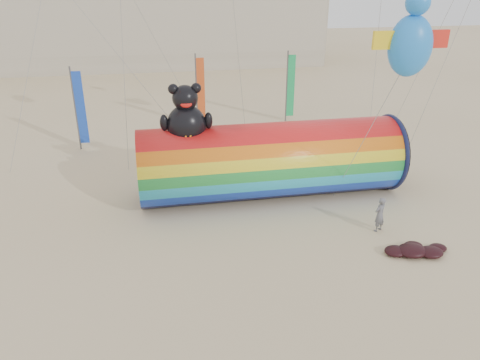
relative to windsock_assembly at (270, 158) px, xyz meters
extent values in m
plane|color=#CCB58C|center=(-2.64, -4.80, -1.95)|extent=(160.00, 160.00, 0.00)
cylinder|color=red|center=(0.01, 0.00, -0.10)|extent=(12.68, 3.70, 3.70)
torus|color=#0F1438|center=(6.23, 0.00, -0.10)|extent=(0.25, 3.88, 3.88)
cylinder|color=black|center=(6.38, 0.00, -0.10)|extent=(0.06, 3.66, 3.66)
ellipsoid|color=black|center=(-4.00, 0.00, 1.91)|extent=(1.81, 1.62, 1.90)
ellipsoid|color=orange|center=(-4.00, -0.58, 1.80)|extent=(0.93, 0.41, 0.81)
sphere|color=black|center=(-4.00, 0.00, 3.18)|extent=(1.16, 1.16, 1.16)
sphere|color=black|center=(-4.51, 0.00, 3.60)|extent=(0.46, 0.46, 0.46)
sphere|color=black|center=(-3.49, 0.00, 3.60)|extent=(0.46, 0.46, 0.46)
ellipsoid|color=red|center=(-4.00, -0.47, 3.02)|extent=(0.51, 0.19, 0.33)
ellipsoid|color=black|center=(-5.01, -0.10, 2.12)|extent=(0.38, 0.38, 0.76)
ellipsoid|color=black|center=(-3.00, -0.10, 2.12)|extent=(0.38, 0.38, 0.76)
imported|color=slate|center=(3.72, -4.41, -1.16)|extent=(0.68, 0.60, 1.57)
ellipsoid|color=black|center=(4.15, -6.45, -1.74)|extent=(1.17, 0.99, 0.41)
ellipsoid|color=black|center=(4.85, -6.65, -1.78)|extent=(0.99, 0.84, 0.34)
ellipsoid|color=black|center=(3.55, -6.30, -1.79)|extent=(0.91, 0.77, 0.32)
ellipsoid|color=black|center=(4.45, -6.05, -1.81)|extent=(0.78, 0.66, 0.27)
ellipsoid|color=black|center=(5.35, -6.35, -1.82)|extent=(0.73, 0.62, 0.25)
cylinder|color=#59595E|center=(-10.12, 8.78, 0.65)|extent=(0.10, 0.10, 5.20)
cube|color=blue|center=(-9.81, 8.78, 0.70)|extent=(0.56, 0.06, 4.50)
cylinder|color=#59595E|center=(-2.30, 12.29, 0.65)|extent=(0.10, 0.10, 5.20)
cube|color=#CF4C1D|center=(-1.99, 12.29, 0.70)|extent=(0.56, 0.06, 4.50)
cylinder|color=#59595E|center=(4.35, 12.32, 0.65)|extent=(0.10, 0.10, 5.20)
cube|color=#18A255|center=(4.66, 12.32, 0.70)|extent=(0.56, 0.06, 4.50)
ellipsoid|color=#207FE6|center=(2.90, -6.31, 6.09)|extent=(1.48, 1.15, 1.97)
camera|label=1|loc=(-5.46, -20.61, 8.21)|focal=35.00mm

